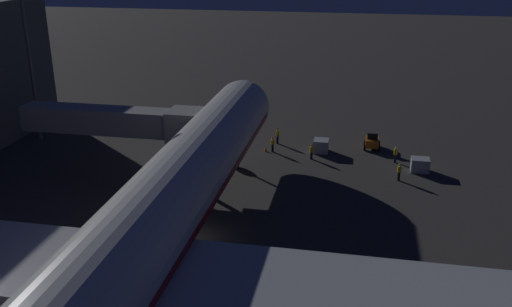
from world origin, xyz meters
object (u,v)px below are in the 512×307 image
object	(u,v)px
baggage_container_near_belt	(420,165)
traffic_cone_nose_port	(266,149)
airliner_at_gate	(124,260)
apron_floodlight_mast	(28,44)
jet_bridge	(126,122)
ground_crew_by_belt_loader	(399,171)
ground_crew_near_nose_gear	(278,135)
ground_crew_marshaller_fwd	(396,154)
traffic_cone_nose_starboard	(228,147)
baggage_container_mid_row	(321,146)
ground_crew_by_tug	(312,151)
ground_crew_under_port_wing	(273,144)
pushback_tug	(372,142)

from	to	relation	value
baggage_container_near_belt	traffic_cone_nose_port	distance (m)	17.10
airliner_at_gate	apron_floodlight_mast	world-z (taller)	apron_floodlight_mast
jet_bridge	ground_crew_by_belt_loader	world-z (taller)	jet_bridge
jet_bridge	ground_crew_near_nose_gear	distance (m)	18.84
ground_crew_marshaller_fwd	traffic_cone_nose_starboard	xyz separation A→B (m)	(18.83, -0.77, -0.76)
ground_crew_by_belt_loader	ground_crew_marshaller_fwd	size ratio (longest dim) A/B	0.97
baggage_container_near_belt	baggage_container_mid_row	world-z (taller)	baggage_container_mid_row
airliner_at_gate	ground_crew_near_nose_gear	size ratio (longest dim) A/B	36.95
ground_crew_by_tug	ground_crew_near_nose_gear	bearing A→B (deg)	-44.18
jet_bridge	ground_crew_under_port_wing	distance (m)	17.00
apron_floodlight_mast	ground_crew_marshaller_fwd	world-z (taller)	apron_floodlight_mast
apron_floodlight_mast	ground_crew_under_port_wing	size ratio (longest dim) A/B	11.41
ground_crew_marshaller_fwd	ground_crew_near_nose_gear	bearing A→B (deg)	-15.15
ground_crew_by_tug	traffic_cone_nose_starboard	world-z (taller)	ground_crew_by_tug
ground_crew_marshaller_fwd	ground_crew_by_tug	world-z (taller)	ground_crew_marshaller_fwd
baggage_container_near_belt	ground_crew_marshaller_fwd	bearing A→B (deg)	-40.22
ground_crew_near_nose_gear	ground_crew_by_belt_loader	world-z (taller)	ground_crew_near_nose_gear
baggage_container_near_belt	ground_crew_by_belt_loader	world-z (taller)	ground_crew_by_belt_loader
baggage_container_near_belt	ground_crew_by_tug	world-z (taller)	ground_crew_by_tug
ground_crew_by_belt_loader	traffic_cone_nose_port	distance (m)	15.69
airliner_at_gate	baggage_container_near_belt	bearing A→B (deg)	-121.71
traffic_cone_nose_starboard	baggage_container_mid_row	bearing A→B (deg)	-174.55
baggage_container_near_belt	ground_crew_by_belt_loader	xyz separation A→B (m)	(2.27, 2.92, 0.29)
ground_crew_by_tug	baggage_container_mid_row	bearing A→B (deg)	-109.00
ground_crew_marshaller_fwd	baggage_container_mid_row	bearing A→B (deg)	-12.28
ground_crew_under_port_wing	baggage_container_mid_row	bearing A→B (deg)	-169.13
jet_bridge	ground_crew_by_belt_loader	xyz separation A→B (m)	(-27.06, -3.78, -4.73)
ground_crew_marshaller_fwd	traffic_cone_nose_starboard	distance (m)	18.86
traffic_cone_nose_starboard	pushback_tug	bearing A→B (deg)	-168.73
jet_bridge	traffic_cone_nose_starboard	xyz separation A→B (m)	(-8.07, -9.52, -5.47)
baggage_container_near_belt	traffic_cone_nose_starboard	distance (m)	21.45
baggage_container_near_belt	ground_crew_under_port_wing	xyz separation A→B (m)	(16.06, -2.80, 0.25)
ground_crew_near_nose_gear	ground_crew_by_tug	distance (m)	6.24
apron_floodlight_mast	traffic_cone_nose_port	size ratio (longest dim) A/B	36.54
ground_crew_by_belt_loader	traffic_cone_nose_port	xyz separation A→B (m)	(14.59, -5.74, -0.73)
baggage_container_mid_row	apron_floodlight_mast	bearing A→B (deg)	3.25
airliner_at_gate	ground_crew_under_port_wing	xyz separation A→B (m)	(-3.00, -33.63, -4.67)
ground_crew_marshaller_fwd	traffic_cone_nose_port	world-z (taller)	ground_crew_marshaller_fwd
ground_crew_by_belt_loader	traffic_cone_nose_starboard	bearing A→B (deg)	-16.82
ground_crew_by_tug	traffic_cone_nose_starboard	size ratio (longest dim) A/B	3.11
airliner_at_gate	traffic_cone_nose_starboard	xyz separation A→B (m)	(2.20, -33.66, -5.37)
ground_crew_marshaller_fwd	traffic_cone_nose_starboard	bearing A→B (deg)	-2.34
apron_floodlight_mast	ground_crew_under_port_wing	distance (m)	30.40
ground_crew_near_nose_gear	ground_crew_by_tug	bearing A→B (deg)	135.82
airliner_at_gate	baggage_container_near_belt	size ratio (longest dim) A/B	37.48
baggage_container_mid_row	traffic_cone_nose_starboard	distance (m)	10.69
baggage_container_mid_row	ground_crew_by_tug	bearing A→B (deg)	71.00
baggage_container_mid_row	ground_crew_marshaller_fwd	distance (m)	8.39
ground_crew_near_nose_gear	traffic_cone_nose_port	size ratio (longest dim) A/B	3.43
jet_bridge	baggage_container_mid_row	bearing A→B (deg)	-150.60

